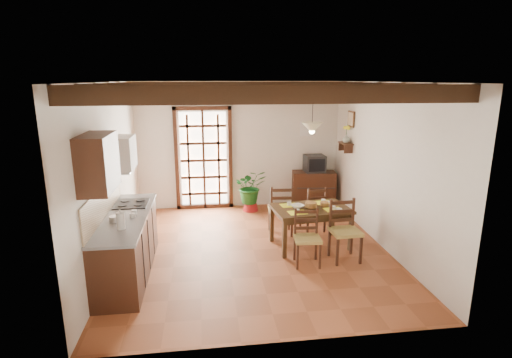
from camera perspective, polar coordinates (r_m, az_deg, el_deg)
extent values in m
plane|color=brown|center=(6.95, -0.39, -10.07)|extent=(5.00, 5.00, 0.00)
cube|color=silver|center=(8.95, -2.39, 4.79)|extent=(4.50, 0.02, 2.80)
cube|color=silver|center=(4.13, 3.88, -6.41)|extent=(4.50, 0.02, 2.80)
cube|color=silver|center=(6.62, -20.12, 0.62)|extent=(0.02, 5.00, 2.80)
cube|color=silver|center=(7.13, 17.84, 1.72)|extent=(0.02, 5.00, 2.80)
cube|color=white|center=(6.34, -0.44, 13.69)|extent=(4.50, 5.00, 0.02)
cube|color=black|center=(4.27, 3.10, 11.98)|extent=(4.50, 0.14, 0.20)
cube|color=black|center=(5.10, 1.34, 12.34)|extent=(4.50, 0.14, 0.20)
cube|color=black|center=(5.93, 0.07, 12.59)|extent=(4.50, 0.14, 0.20)
cube|color=black|center=(6.76, -0.88, 12.78)|extent=(4.50, 0.14, 0.20)
cube|color=black|center=(7.59, -1.63, 12.92)|extent=(4.50, 0.14, 0.20)
cube|color=black|center=(8.43, -2.23, 13.03)|extent=(4.50, 0.14, 0.20)
cube|color=white|center=(8.96, -7.48, 2.74)|extent=(1.01, 0.02, 2.11)
cube|color=#351B10|center=(8.75, -7.72, 10.01)|extent=(1.26, 0.10, 0.08)
cube|color=#351B10|center=(8.93, -11.27, 2.55)|extent=(0.08, 0.10, 2.28)
cube|color=#351B10|center=(8.92, -3.68, 2.79)|extent=(0.08, 0.10, 2.28)
cube|color=#351B10|center=(8.89, -7.48, 2.65)|extent=(1.01, 0.03, 2.02)
cube|color=#351B10|center=(6.29, -17.83, -9.10)|extent=(0.60, 2.20, 0.88)
cube|color=slate|center=(6.13, -18.16, -5.14)|extent=(0.64, 2.25, 0.04)
cube|color=tan|center=(6.12, -20.94, -3.14)|extent=(0.02, 2.20, 0.50)
cube|color=#351B10|center=(5.25, -21.63, 2.17)|extent=(0.35, 0.80, 0.70)
cube|color=white|center=(6.47, -18.74, 3.59)|extent=(0.38, 0.60, 0.50)
cube|color=silver|center=(6.52, -18.56, 1.26)|extent=(0.32, 0.55, 0.04)
cube|color=black|center=(6.64, -17.34, -3.39)|extent=(0.50, 0.55, 0.02)
cylinder|color=white|center=(5.57, -18.75, -5.71)|extent=(0.11, 0.11, 0.24)
cylinder|color=silver|center=(5.90, -19.58, -5.49)|extent=(0.14, 0.14, 0.10)
cube|color=#3A2613|center=(6.94, 7.84, -4.23)|extent=(1.39, 0.99, 0.05)
cube|color=#3A2613|center=(6.96, 7.82, -4.77)|extent=(1.25, 0.89, 0.09)
cube|color=#3A2613|center=(7.60, 10.86, -5.52)|extent=(0.07, 0.07, 0.66)
cube|color=#3A2613|center=(7.19, 2.26, -6.42)|extent=(0.07, 0.07, 0.66)
cube|color=#3A2613|center=(7.00, 13.39, -7.40)|extent=(0.07, 0.07, 0.66)
cube|color=#3A2613|center=(6.55, 4.10, -8.55)|extent=(0.07, 0.07, 0.66)
cube|color=#A89348|center=(6.33, 7.36, -8.45)|extent=(0.43, 0.42, 0.05)
cube|color=#351B10|center=(6.39, 7.17, -6.07)|extent=(0.40, 0.07, 0.44)
cube|color=#351B10|center=(6.41, 7.30, -10.24)|extent=(0.41, 0.40, 0.43)
cube|color=#A89348|center=(6.56, 12.66, -7.35)|extent=(0.47, 0.45, 0.05)
cube|color=#351B10|center=(6.64, 12.17, -4.80)|extent=(0.45, 0.06, 0.49)
cube|color=#351B10|center=(6.65, 12.55, -9.29)|extent=(0.45, 0.43, 0.48)
cube|color=#A89348|center=(7.49, 3.54, -4.36)|extent=(0.47, 0.45, 0.05)
cube|color=#351B10|center=(7.25, 3.73, -2.98)|extent=(0.45, 0.07, 0.49)
cube|color=#351B10|center=(7.57, 3.51, -6.07)|extent=(0.45, 0.43, 0.48)
cube|color=#A89348|center=(7.72, 8.10, -4.20)|extent=(0.47, 0.46, 0.05)
cube|color=#351B10|center=(7.51, 8.71, -2.95)|extent=(0.41, 0.11, 0.45)
cube|color=#351B10|center=(7.80, 8.05, -5.73)|extent=(0.45, 0.43, 0.44)
cube|color=#FDFF28|center=(6.69, 5.60, -5.14)|extent=(0.30, 0.22, 0.01)
cube|color=#FDFF28|center=(6.86, 10.89, -4.84)|extent=(0.30, 0.22, 0.01)
cube|color=#FDFF28|center=(7.06, 4.86, -4.06)|extent=(0.30, 0.22, 0.01)
cube|color=#FDFF28|center=(7.22, 9.89, -3.81)|extent=(0.30, 0.22, 0.01)
cylinder|color=olive|center=(6.93, 7.84, -4.08)|extent=(0.20, 0.20, 0.08)
imported|color=white|center=(6.88, 5.92, -3.89)|extent=(0.28, 0.28, 0.05)
cube|color=#351B10|center=(9.19, 8.21, -1.43)|extent=(1.01, 0.55, 0.81)
cube|color=black|center=(9.05, 8.35, 2.21)|extent=(0.45, 0.41, 0.38)
cube|color=black|center=(8.86, 8.69, 1.94)|extent=(0.36, 0.03, 0.28)
cube|color=white|center=(9.13, 7.09, 7.10)|extent=(0.25, 0.03, 0.32)
cone|color=maroon|center=(8.87, -0.79, -3.86)|extent=(0.34, 0.34, 0.21)
imported|color=#144C19|center=(8.74, -0.80, -0.99)|extent=(1.89, 1.67, 1.96)
cube|color=#351B10|center=(8.51, 12.71, 5.00)|extent=(0.20, 0.42, 0.03)
cube|color=#351B10|center=(8.37, 13.07, 4.21)|extent=(0.18, 0.03, 0.18)
cube|color=#351B10|center=(8.69, 12.30, 4.60)|extent=(0.18, 0.03, 0.18)
imported|color=#B2BFB2|center=(8.50, 12.75, 5.67)|extent=(0.15, 0.15, 0.15)
sphere|color=#FDFF28|center=(8.47, 12.83, 7.07)|extent=(0.14, 0.14, 0.14)
cylinder|color=#144C19|center=(8.49, 12.77, 6.07)|extent=(0.01, 0.01, 0.28)
cube|color=brown|center=(8.48, 13.44, 8.34)|extent=(0.03, 0.32, 0.32)
cube|color=#C3B292|center=(8.48, 13.35, 8.34)|extent=(0.01, 0.26, 0.26)
cylinder|color=black|center=(6.70, 8.12, 10.58)|extent=(0.01, 0.01, 0.70)
cone|color=#FAF8CA|center=(6.73, 8.01, 7.43)|extent=(0.36, 0.36, 0.14)
sphere|color=#FFD88C|center=(6.74, 7.99, 6.76)|extent=(0.09, 0.09, 0.09)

